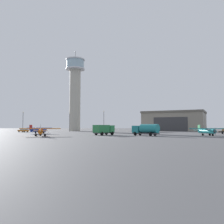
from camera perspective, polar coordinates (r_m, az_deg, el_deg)
The scene contains 13 objects.
ground_plane at distance 51.81m, azimuth 0.06°, elevation -6.28°, with size 400.00×400.00×0.00m, color #545456.
control_tower at distance 112.28m, azimuth -9.39°, elevation 5.88°, with size 9.33×9.33×39.58m.
hangar at distance 121.39m, azimuth 15.66°, elevation -2.25°, with size 36.95×33.86×9.97m.
airplane_teal at distance 61.46m, azimuth 22.94°, elevation -4.39°, with size 9.32×7.28×2.74m.
airplane_orange at distance 55.95m, azimuth -17.76°, elevation -4.59°, with size 9.38×7.34×2.77m.
airplane_blue at distance 74.14m, azimuth -18.26°, elevation -4.29°, with size 8.84×7.11×2.79m.
truck_fuel_tanker_black at distance 90.60m, azimuth 10.01°, elevation -4.06°, with size 6.73×5.92×2.83m.
truck_fuel_tanker_teal at distance 56.61m, azimuth 8.66°, elevation -4.37°, with size 6.49×6.49×2.90m.
truck_box_green at distance 59.70m, azimuth -2.15°, elevation -4.42°, with size 5.91×5.73×2.71m.
car_orange at distance 96.80m, azimuth -21.65°, elevation -4.35°, with size 4.85×3.86×1.37m.
light_post_west at distance 99.68m, azimuth -10.78°, elevation -2.11°, with size 0.44×0.44×8.18m.
light_post_east at distance 105.00m, azimuth -21.75°, elevation -1.81°, with size 0.44×0.44×8.80m.
light_post_north at distance 96.45m, azimuth -2.10°, elevation -1.86°, with size 0.44×0.44×9.03m.
Camera 1 is at (-2.24, -51.70, 2.42)m, focal length 35.86 mm.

